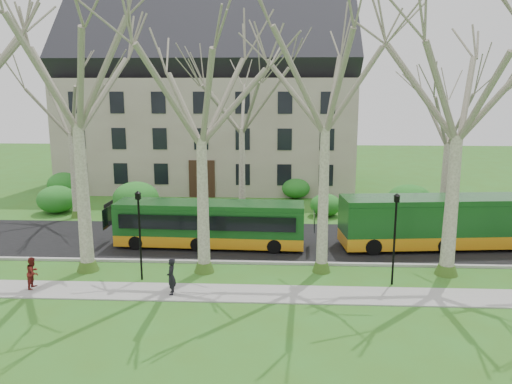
{
  "coord_description": "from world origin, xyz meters",
  "views": [
    {
      "loc": [
        0.66,
        -23.55,
        9.04
      ],
      "look_at": [
        -0.65,
        3.0,
        3.58
      ],
      "focal_mm": 35.0,
      "sensor_mm": 36.0,
      "label": 1
    }
  ],
  "objects_px": {
    "bus_follow": "(448,221)",
    "pedestrian_a": "(171,276)",
    "bus_lead": "(210,224)",
    "pedestrian_b": "(33,273)"
  },
  "relations": [
    {
      "from": "bus_lead",
      "to": "bus_follow",
      "type": "distance_m",
      "value": 13.79
    },
    {
      "from": "bus_follow",
      "to": "pedestrian_b",
      "type": "height_order",
      "value": "bus_follow"
    },
    {
      "from": "bus_lead",
      "to": "bus_follow",
      "type": "height_order",
      "value": "bus_follow"
    },
    {
      "from": "bus_follow",
      "to": "pedestrian_a",
      "type": "bearing_deg",
      "value": -158.46
    },
    {
      "from": "bus_follow",
      "to": "pedestrian_b",
      "type": "relative_size",
      "value": 8.38
    },
    {
      "from": "pedestrian_a",
      "to": "pedestrian_b",
      "type": "distance_m",
      "value": 6.53
    },
    {
      "from": "bus_lead",
      "to": "pedestrian_b",
      "type": "distance_m",
      "value": 9.87
    },
    {
      "from": "bus_lead",
      "to": "bus_follow",
      "type": "bearing_deg",
      "value": 4.18
    },
    {
      "from": "bus_follow",
      "to": "pedestrian_a",
      "type": "relative_size",
      "value": 7.51
    },
    {
      "from": "pedestrian_a",
      "to": "pedestrian_b",
      "type": "relative_size",
      "value": 1.12
    }
  ]
}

